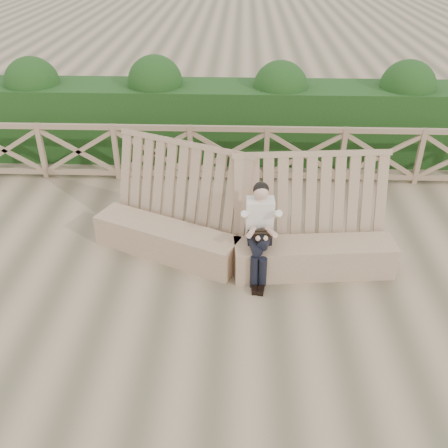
{
  "coord_description": "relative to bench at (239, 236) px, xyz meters",
  "views": [
    {
      "loc": [
        0.24,
        -5.22,
        4.37
      ],
      "look_at": [
        0.04,
        0.4,
        0.9
      ],
      "focal_mm": 40.0,
      "sensor_mm": 36.0,
      "label": 1
    }
  ],
  "objects": [
    {
      "name": "ground",
      "position": [
        -0.24,
        -0.87,
        -0.41
      ],
      "size": [
        60.0,
        60.0,
        0.0
      ],
      "primitive_type": "plane",
      "color": "brown",
      "rests_on": "ground"
    },
    {
      "name": "woman",
      "position": [
        0.28,
        -0.31,
        0.35
      ],
      "size": [
        0.39,
        0.81,
        1.39
      ],
      "rotation": [
        0.0,
        0.0,
        0.07
      ],
      "color": "black",
      "rests_on": "ground"
    },
    {
      "name": "guardrail",
      "position": [
        -0.24,
        2.63,
        0.15
      ],
      "size": [
        10.1,
        0.09,
        1.1
      ],
      "color": "#876C4F",
      "rests_on": "ground"
    },
    {
      "name": "bench",
      "position": [
        0.0,
        0.0,
        0.0
      ],
      "size": [
        4.43,
        1.64,
        1.62
      ],
      "rotation": [
        0.0,
        0.0,
        -0.16
      ],
      "color": "#82664A",
      "rests_on": "ground"
    },
    {
      "name": "hedge",
      "position": [
        -0.24,
        3.83,
        0.34
      ],
      "size": [
        12.0,
        1.2,
        1.5
      ],
      "primitive_type": "cube",
      "color": "black",
      "rests_on": "ground"
    }
  ]
}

